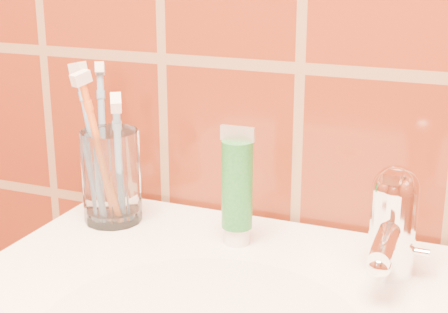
% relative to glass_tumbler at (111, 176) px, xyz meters
% --- Properties ---
extents(glass_tumbler, '(0.09, 0.09, 0.12)m').
position_rel_glass_tumbler_xyz_m(glass_tumbler, '(0.00, 0.00, 0.00)').
color(glass_tumbler, white).
rests_on(glass_tumbler, pedestal_sink).
extents(toothpaste_tube, '(0.04, 0.04, 0.14)m').
position_rel_glass_tumbler_xyz_m(toothpaste_tube, '(0.17, -0.00, 0.01)').
color(toothpaste_tube, white).
rests_on(toothpaste_tube, pedestal_sink).
extents(faucet, '(0.05, 0.11, 0.12)m').
position_rel_glass_tumbler_xyz_m(faucet, '(0.34, -0.02, 0.01)').
color(faucet, white).
rests_on(faucet, pedestal_sink).
extents(toothbrush_0, '(0.13, 0.16, 0.20)m').
position_rel_glass_tumbler_xyz_m(toothbrush_0, '(0.03, -0.02, 0.03)').
color(toothbrush_0, '#76A4D2').
rests_on(toothbrush_0, glass_tumbler).
extents(toothbrush_1, '(0.08, 0.11, 0.21)m').
position_rel_glass_tumbler_xyz_m(toothbrush_1, '(0.00, -0.02, 0.04)').
color(toothbrush_1, orange).
rests_on(toothbrush_1, glass_tumbler).
extents(toothbrush_2, '(0.13, 0.16, 0.21)m').
position_rel_glass_tumbler_xyz_m(toothbrush_2, '(-0.03, 0.03, 0.03)').
color(toothbrush_2, '#729DCC').
rests_on(toothbrush_2, glass_tumbler).
extents(toothbrush_3, '(0.09, 0.08, 0.21)m').
position_rel_glass_tumbler_xyz_m(toothbrush_3, '(-0.02, -0.00, 0.04)').
color(toothbrush_3, '#79A7D7').
rests_on(toothbrush_3, glass_tumbler).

